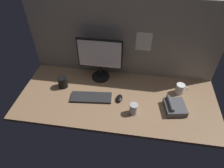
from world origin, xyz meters
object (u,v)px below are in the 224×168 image
object	(u,v)px
mug_ceramic_white	(180,89)
desk_phone	(174,107)
mouse	(119,98)
mug_steel	(134,109)
mug_black_travel	(63,82)
monitor	(100,57)
keyboard	(91,97)

from	to	relation	value
mug_ceramic_white	desk_phone	size ratio (longest dim) A/B	0.52
mouse	mug_ceramic_white	xyz separation A→B (cm)	(54.44, 17.41, 3.22)
mug_steel	mug_black_travel	bearing A→B (deg)	161.57
mouse	mug_ceramic_white	distance (cm)	57.25
mouse	mug_black_travel	size ratio (longest dim) A/B	0.88
mug_black_travel	mug_ceramic_white	xyz separation A→B (cm)	(110.34, 7.85, -0.54)
desk_phone	mug_black_travel	bearing A→B (deg)	172.24
mug_black_travel	mug_steel	bearing A→B (deg)	-18.43
mouse	mug_steel	xyz separation A→B (cm)	(13.56, -13.58, 3.26)
mouse	mug_steel	distance (cm)	19.47
mug_ceramic_white	mug_black_travel	bearing A→B (deg)	-175.93
monitor	mug_ceramic_white	world-z (taller)	monitor
mouse	desk_phone	world-z (taller)	desk_phone
mug_black_travel	monitor	bearing A→B (deg)	30.54
mouse	mug_steel	world-z (taller)	mug_steel
mug_black_travel	mug_steel	xyz separation A→B (cm)	(69.46, -23.14, -0.51)
mug_black_travel	mug_ceramic_white	bearing A→B (deg)	4.07
mug_black_travel	mug_steel	distance (cm)	73.22
mouse	mug_black_travel	distance (cm)	56.84
mug_ceramic_white	desk_phone	xyz separation A→B (cm)	(-6.41, -22.01, -1.74)
keyboard	mug_ceramic_white	world-z (taller)	mug_ceramic_white
monitor	mug_black_travel	xyz separation A→B (cm)	(-33.10, -19.53, -18.43)
monitor	desk_phone	world-z (taller)	monitor
mouse	mug_black_travel	xyz separation A→B (cm)	(-55.90, 9.56, 3.77)
monitor	mouse	bearing A→B (deg)	-51.92
mug_black_travel	desk_phone	xyz separation A→B (cm)	(103.93, -14.16, -2.28)
mug_black_travel	keyboard	bearing A→B (deg)	-21.16
keyboard	mug_ceramic_white	size ratio (longest dim) A/B	3.30
keyboard	mug_black_travel	distance (cm)	32.69
keyboard	mug_ceramic_white	distance (cm)	82.58
mouse	keyboard	bearing A→B (deg)	-173.72
monitor	mug_black_travel	world-z (taller)	monitor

